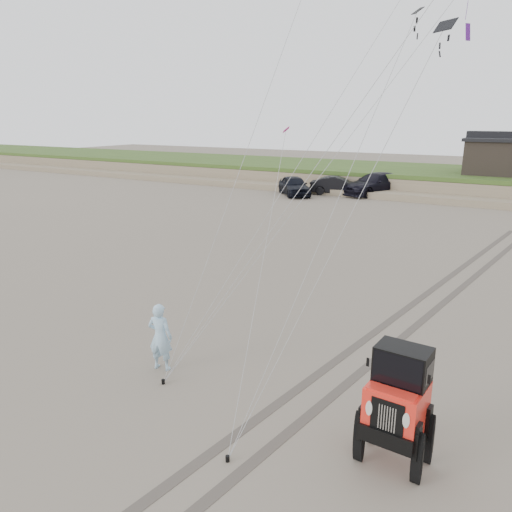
# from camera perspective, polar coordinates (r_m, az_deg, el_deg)

# --- Properties ---
(ground) EXTENTS (160.00, 160.00, 0.00)m
(ground) POSITION_cam_1_polar(r_m,az_deg,el_deg) (11.41, -1.75, -17.28)
(ground) COLOR #6B6054
(ground) RESTS_ON ground
(dune_ridge) EXTENTS (160.00, 14.25, 1.73)m
(dune_ridge) POSITION_cam_1_polar(r_m,az_deg,el_deg) (46.18, 24.05, 7.62)
(dune_ridge) COLOR #7A6B54
(dune_ridge) RESTS_ON ground
(cabin) EXTENTS (6.40, 5.40, 3.35)m
(cabin) POSITION_cam_1_polar(r_m,az_deg,el_deg) (45.29, 26.85, 10.25)
(cabin) COLOR black
(cabin) RESTS_ON dune_ridge
(truck_a) EXTENTS (4.44, 4.69, 1.57)m
(truck_a) POSITION_cam_1_polar(r_m,az_deg,el_deg) (41.06, 4.39, 8.02)
(truck_a) COLOR black
(truck_a) RESTS_ON ground
(truck_b) EXTENTS (4.71, 2.64, 1.47)m
(truck_b) POSITION_cam_1_polar(r_m,az_deg,el_deg) (41.85, 9.31, 7.94)
(truck_b) COLOR black
(truck_b) RESTS_ON ground
(truck_c) EXTENTS (5.02, 6.62, 1.79)m
(truck_c) POSITION_cam_1_polar(r_m,az_deg,el_deg) (42.30, 13.50, 8.01)
(truck_c) COLOR black
(truck_c) RESTS_ON ground
(jeep) EXTENTS (2.43, 5.00, 1.81)m
(jeep) POSITION_cam_1_polar(r_m,az_deg,el_deg) (9.84, 15.63, -17.53)
(jeep) COLOR #FF2C1D
(jeep) RESTS_ON ground
(man) EXTENTS (0.72, 0.55, 1.76)m
(man) POSITION_cam_1_polar(r_m,az_deg,el_deg) (12.88, -10.88, -9.06)
(man) COLOR #90BBDF
(man) RESTS_ON ground
(stake_main) EXTENTS (0.08, 0.08, 0.12)m
(stake_main) POSITION_cam_1_polar(r_m,az_deg,el_deg) (12.55, -10.57, -13.94)
(stake_main) COLOR black
(stake_main) RESTS_ON ground
(stake_aux) EXTENTS (0.08, 0.08, 0.12)m
(stake_aux) POSITION_cam_1_polar(r_m,az_deg,el_deg) (10.03, -3.28, -22.12)
(stake_aux) COLOR black
(stake_aux) RESTS_ON ground
(tire_tracks) EXTENTS (5.22, 29.74, 0.01)m
(tire_tracks) POSITION_cam_1_polar(r_m,az_deg,el_deg) (17.52, 18.20, -5.89)
(tire_tracks) COLOR #4C443D
(tire_tracks) RESTS_ON ground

